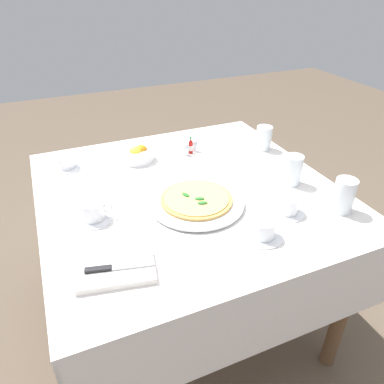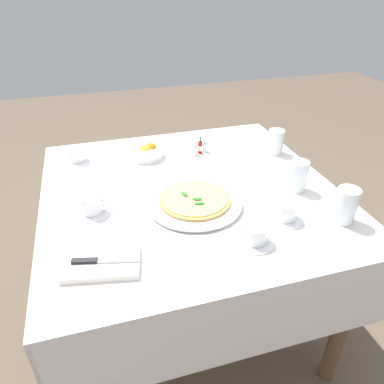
{
  "view_description": "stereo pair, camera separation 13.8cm",
  "coord_description": "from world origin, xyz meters",
  "px_view_note": "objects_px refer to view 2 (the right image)",
  "views": [
    {
      "loc": [
        -0.46,
        -1.13,
        1.49
      ],
      "look_at": [
        -0.01,
        -0.06,
        0.76
      ],
      "focal_mm": 33.98,
      "sensor_mm": 36.0,
      "label": 1
    },
    {
      "loc": [
        -0.33,
        -1.18,
        1.49
      ],
      "look_at": [
        -0.01,
        -0.06,
        0.76
      ],
      "focal_mm": 33.98,
      "sensor_mm": 36.0,
      "label": 2
    }
  ],
  "objects_px": {
    "coffee_cup_back_corner": "(255,235)",
    "salt_shaker": "(205,147)",
    "napkin_folded": "(102,264)",
    "citrus_bowl": "(146,152)",
    "coffee_cup_near_left": "(285,212)",
    "pizza": "(195,199)",
    "hot_sauce_bottle": "(200,147)",
    "water_glass_left_edge": "(346,207)",
    "water_glass_center_back": "(298,177)",
    "dinner_knife": "(102,260)",
    "pizza_plate": "(195,202)",
    "coffee_cup_far_right": "(77,156)",
    "coffee_cup_far_left": "(92,205)",
    "pepper_shaker": "(195,150)",
    "water_glass_near_right": "(275,143)"
  },
  "relations": [
    {
      "from": "pizza",
      "to": "water_glass_center_back",
      "type": "xyz_separation_m",
      "value": [
        0.42,
        -0.01,
        0.03
      ]
    },
    {
      "from": "napkin_folded",
      "to": "citrus_bowl",
      "type": "xyz_separation_m",
      "value": [
        0.25,
        0.67,
        0.02
      ]
    },
    {
      "from": "pizza_plate",
      "to": "pepper_shaker",
      "type": "distance_m",
      "value": 0.42
    },
    {
      "from": "pizza",
      "to": "salt_shaker",
      "type": "xyz_separation_m",
      "value": [
        0.18,
        0.42,
        0.0
      ]
    },
    {
      "from": "coffee_cup_far_left",
      "to": "napkin_folded",
      "type": "bearing_deg",
      "value": -88.06
    },
    {
      "from": "pizza",
      "to": "dinner_knife",
      "type": "xyz_separation_m",
      "value": [
        -0.35,
        -0.24,
        -0.0
      ]
    },
    {
      "from": "coffee_cup_far_left",
      "to": "water_glass_center_back",
      "type": "relative_size",
      "value": 1.08
    },
    {
      "from": "citrus_bowl",
      "to": "salt_shaker",
      "type": "distance_m",
      "value": 0.28
    },
    {
      "from": "pizza",
      "to": "coffee_cup_far_left",
      "type": "xyz_separation_m",
      "value": [
        -0.36,
        0.05,
        0.01
      ]
    },
    {
      "from": "coffee_cup_back_corner",
      "to": "coffee_cup_near_left",
      "type": "xyz_separation_m",
      "value": [
        0.15,
        0.08,
        0.0
      ]
    },
    {
      "from": "water_glass_center_back",
      "to": "pepper_shaker",
      "type": "xyz_separation_m",
      "value": [
        -0.29,
        0.41,
        -0.03
      ]
    },
    {
      "from": "coffee_cup_back_corner",
      "to": "coffee_cup_near_left",
      "type": "height_order",
      "value": "coffee_cup_near_left"
    },
    {
      "from": "pizza_plate",
      "to": "water_glass_center_back",
      "type": "distance_m",
      "value": 0.42
    },
    {
      "from": "napkin_folded",
      "to": "pepper_shaker",
      "type": "distance_m",
      "value": 0.79
    },
    {
      "from": "pepper_shaker",
      "to": "dinner_knife",
      "type": "bearing_deg",
      "value": -126.64
    },
    {
      "from": "water_glass_left_edge",
      "to": "water_glass_center_back",
      "type": "distance_m",
      "value": 0.23
    },
    {
      "from": "pizza",
      "to": "water_glass_left_edge",
      "type": "height_order",
      "value": "water_glass_left_edge"
    },
    {
      "from": "coffee_cup_back_corner",
      "to": "citrus_bowl",
      "type": "height_order",
      "value": "citrus_bowl"
    },
    {
      "from": "water_glass_center_back",
      "to": "water_glass_near_right",
      "type": "bearing_deg",
      "value": 77.48
    },
    {
      "from": "pizza",
      "to": "water_glass_near_right",
      "type": "height_order",
      "value": "water_glass_near_right"
    },
    {
      "from": "pizza_plate",
      "to": "hot_sauce_bottle",
      "type": "bearing_deg",
      "value": 69.95
    },
    {
      "from": "coffee_cup_near_left",
      "to": "hot_sauce_bottle",
      "type": "bearing_deg",
      "value": 102.16
    },
    {
      "from": "pepper_shaker",
      "to": "pizza",
      "type": "bearing_deg",
      "value": -106.91
    },
    {
      "from": "pizza_plate",
      "to": "coffee_cup_back_corner",
      "type": "bearing_deg",
      "value": -64.71
    },
    {
      "from": "coffee_cup_back_corner",
      "to": "dinner_knife",
      "type": "bearing_deg",
      "value": 177.46
    },
    {
      "from": "napkin_folded",
      "to": "water_glass_left_edge",
      "type": "bearing_deg",
      "value": 10.89
    },
    {
      "from": "hot_sauce_bottle",
      "to": "salt_shaker",
      "type": "height_order",
      "value": "hot_sauce_bottle"
    },
    {
      "from": "pepper_shaker",
      "to": "water_glass_near_right",
      "type": "bearing_deg",
      "value": -12.53
    },
    {
      "from": "coffee_cup_far_right",
      "to": "pepper_shaker",
      "type": "relative_size",
      "value": 2.34
    },
    {
      "from": "water_glass_left_edge",
      "to": "napkin_folded",
      "type": "xyz_separation_m",
      "value": [
        -0.82,
        0.0,
        -0.05
      ]
    },
    {
      "from": "pizza",
      "to": "hot_sauce_bottle",
      "type": "relative_size",
      "value": 3.18
    },
    {
      "from": "pizza",
      "to": "pizza_plate",
      "type": "bearing_deg",
      "value": 55.07
    },
    {
      "from": "hot_sauce_bottle",
      "to": "salt_shaker",
      "type": "xyz_separation_m",
      "value": [
        0.03,
        0.01,
        -0.01
      ]
    },
    {
      "from": "coffee_cup_back_corner",
      "to": "salt_shaker",
      "type": "relative_size",
      "value": 2.31
    },
    {
      "from": "water_glass_near_right",
      "to": "salt_shaker",
      "type": "xyz_separation_m",
      "value": [
        -0.31,
        0.1,
        -0.02
      ]
    },
    {
      "from": "coffee_cup_back_corner",
      "to": "coffee_cup_near_left",
      "type": "bearing_deg",
      "value": 28.9
    },
    {
      "from": "pizza_plate",
      "to": "water_glass_left_edge",
      "type": "bearing_deg",
      "value": -27.16
    },
    {
      "from": "coffee_cup_near_left",
      "to": "water_glass_center_back",
      "type": "bearing_deg",
      "value": 49.59
    },
    {
      "from": "dinner_knife",
      "to": "coffee_cup_near_left",
      "type": "bearing_deg",
      "value": 18.95
    },
    {
      "from": "coffee_cup_far_right",
      "to": "coffee_cup_far_left",
      "type": "relative_size",
      "value": 1.0
    },
    {
      "from": "pizza_plate",
      "to": "coffee_cup_near_left",
      "type": "height_order",
      "value": "coffee_cup_near_left"
    },
    {
      "from": "water_glass_center_back",
      "to": "dinner_knife",
      "type": "bearing_deg",
      "value": -163.38
    },
    {
      "from": "hot_sauce_bottle",
      "to": "pizza_plate",
      "type": "bearing_deg",
      "value": -110.05
    },
    {
      "from": "water_glass_near_right",
      "to": "water_glass_center_back",
      "type": "distance_m",
      "value": 0.33
    },
    {
      "from": "water_glass_left_edge",
      "to": "water_glass_center_back",
      "type": "bearing_deg",
      "value": 101.48
    },
    {
      "from": "water_glass_center_back",
      "to": "pepper_shaker",
      "type": "height_order",
      "value": "water_glass_center_back"
    },
    {
      "from": "pizza_plate",
      "to": "pizza",
      "type": "bearing_deg",
      "value": -124.93
    },
    {
      "from": "coffee_cup_back_corner",
      "to": "dinner_knife",
      "type": "distance_m",
      "value": 0.47
    },
    {
      "from": "coffee_cup_near_left",
      "to": "citrus_bowl",
      "type": "relative_size",
      "value": 0.88
    },
    {
      "from": "coffee_cup_back_corner",
      "to": "hot_sauce_bottle",
      "type": "bearing_deg",
      "value": 87.62
    }
  ]
}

